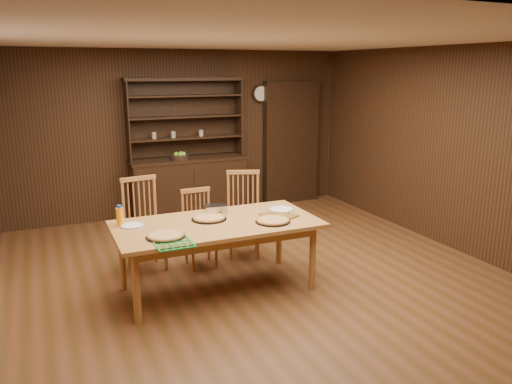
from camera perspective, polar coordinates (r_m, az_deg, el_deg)
name	(u,v)px	position (r m, az deg, el deg)	size (l,w,h in m)	color
floor	(259,279)	(5.70, 0.35, -9.94)	(6.00, 6.00, 0.00)	brown
room_shell	(259,140)	(5.26, 0.38, 5.97)	(6.00, 6.00, 6.00)	white
china_hutch	(188,179)	(8.00, -7.73, 1.45)	(1.84, 0.52, 2.17)	black
doorway	(291,143)	(8.75, 3.99, 5.65)	(1.00, 0.18, 2.10)	black
wall_clock	(261,94)	(8.47, 0.55, 11.19)	(0.30, 0.05, 0.30)	black
dining_table	(217,229)	(5.24, -4.50, -4.21)	(2.11, 1.06, 0.75)	#AA703B
chair_left	(143,221)	(5.99, -12.78, -3.20)	(0.50, 0.48, 1.09)	#A86539
chair_center	(199,225)	(6.01, -6.58, -3.80)	(0.38, 0.37, 0.92)	#A86539
chair_right	(243,211)	(6.29, -1.44, -2.14)	(0.55, 0.54, 1.07)	#A86539
pizza_left	(165,236)	(4.82, -10.31, -4.92)	(0.37, 0.37, 0.04)	black
pizza_right	(273,220)	(5.21, 1.93, -3.27)	(0.37, 0.37, 0.04)	black
pizza_center	(209,218)	(5.32, -5.40, -2.96)	(0.37, 0.37, 0.04)	black
cooling_rack	(174,243)	(4.63, -9.40, -5.81)	(0.32, 0.32, 0.01)	#0CA43F
plate_left	(132,225)	(5.23, -13.96, -3.73)	(0.24, 0.24, 0.02)	white
plate_right	(281,209)	(5.65, 2.92, -1.99)	(0.28, 0.28, 0.02)	white
foil_dish	(216,209)	(5.53, -4.65, -1.98)	(0.23, 0.17, 0.09)	white
juice_bottle	(120,216)	(5.26, -15.30, -2.69)	(0.08, 0.08, 0.22)	orange
pot_holder_a	(288,216)	(5.41, 3.64, -2.74)	(0.19, 0.19, 0.01)	#A61913
pot_holder_b	(270,215)	(5.44, 1.66, -2.63)	(0.19, 0.19, 0.01)	#A61913
fruit_bowl	(180,157)	(7.82, -8.72, 4.03)	(0.30, 0.30, 0.12)	black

